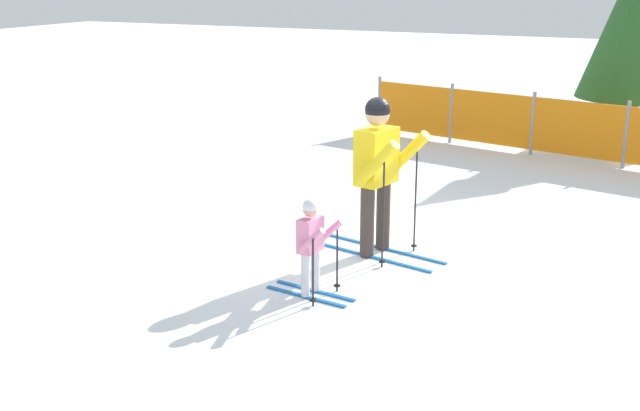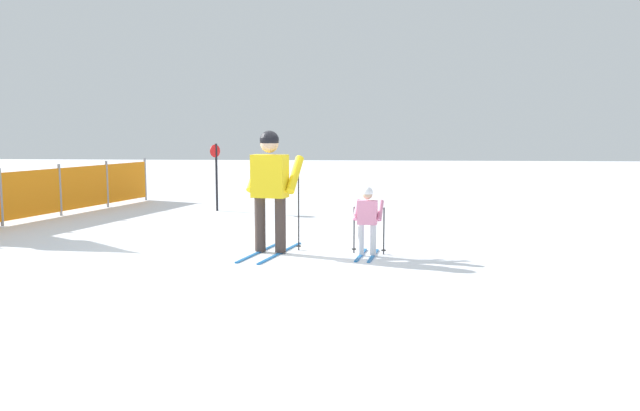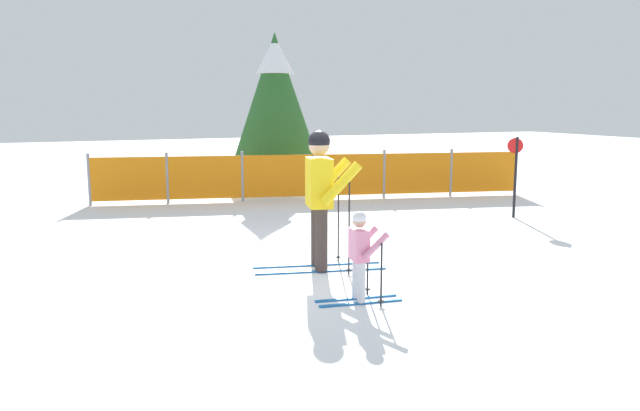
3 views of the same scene
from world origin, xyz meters
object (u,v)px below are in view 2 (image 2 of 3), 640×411
object	(u,v)px
skier_child	(367,216)
skier_adult	(270,180)
trail_marker	(216,170)
safety_fence	(1,197)

from	to	relation	value
skier_child	skier_adult	bearing A→B (deg)	92.31
skier_adult	trail_marker	bearing A→B (deg)	35.57
skier_child	trail_marker	bearing A→B (deg)	42.71
safety_fence	skier_adult	bearing A→B (deg)	-111.68
safety_fence	trail_marker	xyz separation A→B (m)	(2.57, -3.43, 0.38)
skier_adult	safety_fence	size ratio (longest dim) A/B	0.19
skier_adult	skier_child	bearing A→B (deg)	-82.75
skier_adult	safety_fence	world-z (taller)	skier_adult
safety_fence	trail_marker	size ratio (longest dim) A/B	6.19
skier_adult	trail_marker	distance (m)	5.11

